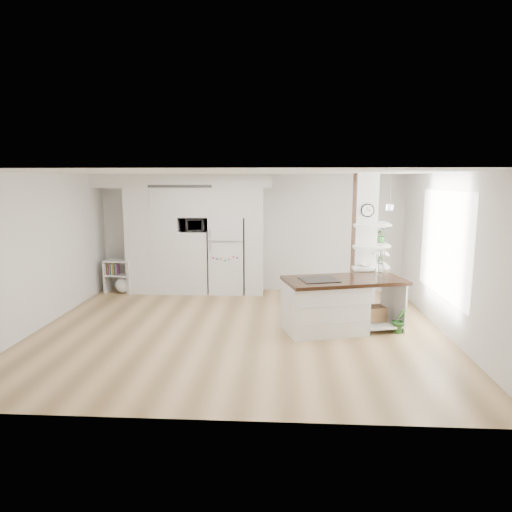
{
  "coord_description": "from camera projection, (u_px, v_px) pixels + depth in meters",
  "views": [
    {
      "loc": [
        0.73,
        -7.56,
        2.59
      ],
      "look_at": [
        0.24,
        0.9,
        1.16
      ],
      "focal_mm": 32.0,
      "sensor_mm": 36.0,
      "label": 1
    }
  ],
  "objects": [
    {
      "name": "column",
      "position": [
        369.0,
        245.0,
        8.66
      ],
      "size": [
        0.69,
        0.9,
        2.7
      ],
      "color": "silver",
      "rests_on": "floor"
    },
    {
      "name": "floor",
      "position": [
        239.0,
        330.0,
        7.91
      ],
      "size": [
        7.0,
        6.0,
        0.01
      ],
      "primitive_type": "cube",
      "color": "tan",
      "rests_on": "ground"
    },
    {
      "name": "cabinet_wall",
      "position": [
        187.0,
        227.0,
        10.37
      ],
      "size": [
        4.0,
        0.71,
        2.7
      ],
      "color": "white",
      "rests_on": "floor"
    },
    {
      "name": "kitchen_island",
      "position": [
        331.0,
        304.0,
        7.83
      ],
      "size": [
        2.2,
        1.46,
        1.48
      ],
      "rotation": [
        0.0,
        0.0,
        0.27
      ],
      "color": "white",
      "rests_on": "floor"
    },
    {
      "name": "room",
      "position": [
        239.0,
        224.0,
        7.6
      ],
      "size": [
        7.04,
        6.04,
        2.72
      ],
      "color": "white",
      "rests_on": "ground"
    },
    {
      "name": "floor_plant_a",
      "position": [
        400.0,
        320.0,
        7.74
      ],
      "size": [
        0.29,
        0.25,
        0.46
      ],
      "primitive_type": "imported",
      "rotation": [
        0.0,
        0.0,
        0.2
      ],
      "color": "#2E6A2A",
      "rests_on": "floor"
    },
    {
      "name": "floor_plant_b",
      "position": [
        340.0,
        289.0,
        9.81
      ],
      "size": [
        0.32,
        0.32,
        0.53
      ],
      "primitive_type": "imported",
      "rotation": [
        0.0,
        0.0,
        0.07
      ],
      "color": "#2E6A2A",
      "rests_on": "floor"
    },
    {
      "name": "bookshelf",
      "position": [
        121.0,
        279.0,
        10.48
      ],
      "size": [
        0.68,
        0.44,
        0.76
      ],
      "rotation": [
        0.0,
        0.0,
        -0.11
      ],
      "color": "white",
      "rests_on": "floor"
    },
    {
      "name": "window",
      "position": [
        444.0,
        244.0,
        7.76
      ],
      "size": [
        0.0,
        2.4,
        2.4
      ],
      "primitive_type": "plane",
      "rotation": [
        1.57,
        0.0,
        -1.57
      ],
      "color": "white",
      "rests_on": "room"
    },
    {
      "name": "refrigerator",
      "position": [
        227.0,
        255.0,
        10.44
      ],
      "size": [
        0.78,
        0.69,
        1.75
      ],
      "color": "white",
      "rests_on": "floor"
    },
    {
      "name": "shelf_plant",
      "position": [
        381.0,
        235.0,
        8.79
      ],
      "size": [
        0.27,
        0.23,
        0.3
      ],
      "primitive_type": "imported",
      "color": "#2E6A2A",
      "rests_on": "column"
    },
    {
      "name": "microwave",
      "position": [
        194.0,
        225.0,
        10.31
      ],
      "size": [
        0.54,
        0.37,
        0.3
      ],
      "primitive_type": "imported",
      "color": "#2D2D2D",
      "rests_on": "cabinet_wall"
    },
    {
      "name": "pendant_light",
      "position": [
        341.0,
        208.0,
        7.61
      ],
      "size": [
        0.12,
        0.12,
        0.1
      ],
      "primitive_type": "cylinder",
      "color": "white",
      "rests_on": "room"
    },
    {
      "name": "decor_bowl",
      "position": [
        366.0,
        265.0,
        8.5
      ],
      "size": [
        0.22,
        0.22,
        0.05
      ],
      "primitive_type": "imported",
      "color": "white",
      "rests_on": "column"
    }
  ]
}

